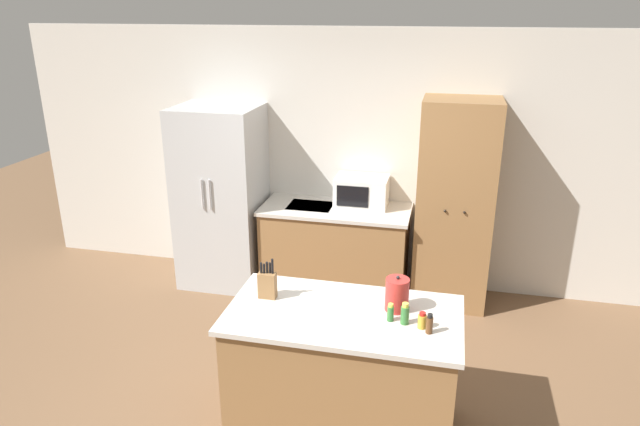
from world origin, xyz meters
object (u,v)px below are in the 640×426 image
object	(u,v)px
spice_bottle_short_red	(422,321)
spice_bottle_green_herb	(390,313)
pantry_cabinet	(455,205)
spice_bottle_amber_oil	(405,314)
microwave	(362,191)
knife_block	(267,284)
kettle	(397,294)
refrigerator	(221,197)
spice_bottle_tall_dark	(429,324)

from	to	relation	value
spice_bottle_short_red	spice_bottle_green_herb	bearing A→B (deg)	168.23
pantry_cabinet	spice_bottle_amber_oil	xyz separation A→B (m)	(-0.28, -2.09, -0.02)
microwave	knife_block	distance (m)	2.07
microwave	kettle	xyz separation A→B (m)	(0.56, -2.01, -0.02)
refrigerator	spice_bottle_amber_oil	world-z (taller)	refrigerator
refrigerator	pantry_cabinet	xyz separation A→B (m)	(2.33, 0.07, 0.07)
spice_bottle_tall_dark	refrigerator	bearing A→B (deg)	136.46
spice_bottle_amber_oil	spice_bottle_green_herb	bearing A→B (deg)	170.57
spice_bottle_short_red	kettle	world-z (taller)	kettle
refrigerator	spice_bottle_amber_oil	distance (m)	2.88
spice_bottle_short_red	pantry_cabinet	bearing A→B (deg)	85.34
spice_bottle_short_red	spice_bottle_amber_oil	distance (m)	0.11
refrigerator	spice_bottle_tall_dark	size ratio (longest dim) A/B	14.34
spice_bottle_amber_oil	spice_bottle_green_herb	world-z (taller)	spice_bottle_amber_oil
refrigerator	spice_bottle_green_herb	distance (m)	2.80
kettle	knife_block	bearing A→B (deg)	-177.86
refrigerator	knife_block	xyz separation A→B (m)	(1.11, -1.89, 0.08)
microwave	spice_bottle_tall_dark	size ratio (longest dim) A/B	3.97
spice_bottle_amber_oil	pantry_cabinet	bearing A→B (deg)	82.35
spice_bottle_amber_oil	kettle	bearing A→B (deg)	112.57
microwave	spice_bottle_short_red	bearing A→B (deg)	-71.60
knife_block	kettle	bearing A→B (deg)	2.14
spice_bottle_tall_dark	spice_bottle_green_herb	distance (m)	0.26
spice_bottle_tall_dark	spice_bottle_short_red	world-z (taller)	spice_bottle_tall_dark
spice_bottle_tall_dark	pantry_cabinet	bearing A→B (deg)	86.67
pantry_cabinet	kettle	distance (m)	1.96
kettle	spice_bottle_tall_dark	bearing A→B (deg)	-46.96
pantry_cabinet	spice_bottle_amber_oil	bearing A→B (deg)	-97.65
knife_block	spice_bottle_green_herb	world-z (taller)	knife_block
knife_block	spice_bottle_tall_dark	world-z (taller)	knife_block
microwave	knife_block	xyz separation A→B (m)	(-0.32, -2.04, -0.04)
spice_bottle_green_herb	kettle	xyz separation A→B (m)	(0.02, 0.15, 0.06)
spice_bottle_tall_dark	spice_bottle_short_red	xyz separation A→B (m)	(-0.05, 0.05, -0.01)
spice_bottle_amber_oil	kettle	size ratio (longest dim) A/B	0.58
spice_bottle_amber_oil	spice_bottle_tall_dark	bearing A→B (deg)	-25.94
pantry_cabinet	spice_bottle_short_red	distance (m)	2.13
spice_bottle_green_herb	refrigerator	bearing A→B (deg)	134.33
spice_bottle_tall_dark	kettle	size ratio (longest dim) A/B	0.53
spice_bottle_amber_oil	microwave	bearing A→B (deg)	106.00
spice_bottle_amber_oil	spice_bottle_short_red	bearing A→B (deg)	-13.72
spice_bottle_tall_dark	spice_bottle_amber_oil	bearing A→B (deg)	154.06
knife_block	spice_bottle_green_herb	distance (m)	0.86
kettle	microwave	bearing A→B (deg)	105.45
microwave	spice_bottle_amber_oil	xyz separation A→B (m)	(0.62, -2.17, -0.07)
refrigerator	knife_block	size ratio (longest dim) A/B	6.44
spice_bottle_tall_dark	spice_bottle_amber_oil	size ratio (longest dim) A/B	0.91
refrigerator	spice_bottle_tall_dark	distance (m)	3.04
knife_block	microwave	bearing A→B (deg)	81.21
knife_block	kettle	distance (m)	0.87
microwave	pantry_cabinet	bearing A→B (deg)	-5.17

